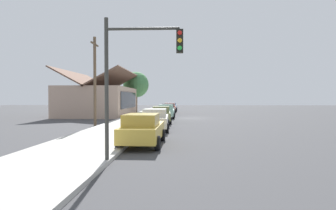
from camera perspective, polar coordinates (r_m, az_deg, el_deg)
ground_plane at (r=32.91m, az=4.32°, el=-2.69°), size 120.00×120.00×0.00m
sidewalk_curb at (r=33.21m, az=-5.40°, el=-2.52°), size 60.00×4.20×0.16m
car_mustard at (r=13.91m, az=-5.24°, el=-4.96°), size 4.53×2.06×1.59m
car_ivory at (r=20.30m, az=-2.63°, el=-2.94°), size 4.89×2.11×1.59m
car_olive at (r=26.28m, az=-1.44°, el=-1.95°), size 4.79×2.13×1.59m
car_seafoam at (r=32.48m, az=-0.36°, el=-1.30°), size 4.42×2.01×1.59m
car_charcoal at (r=38.96m, az=-0.02°, el=-0.85°), size 4.92×2.16×1.59m
car_coral at (r=45.08m, az=0.45°, el=-0.54°), size 4.74×2.02×1.59m
car_skyblue at (r=51.24m, az=0.78°, el=-0.30°), size 4.69×1.98×1.59m
storefront_building at (r=38.82m, az=-13.85°, el=0.93°), size 13.52×8.28×6.06m
shade_tree at (r=46.39m, az=-6.61°, el=4.16°), size 4.25×4.25×6.73m
traffic_light_main at (r=9.92m, az=-6.59°, el=7.96°), size 0.37×2.79×5.20m
utility_pole_wooden at (r=24.21m, az=-14.82°, el=5.09°), size 1.80×0.24×7.50m
fire_hydrant_red at (r=31.02m, az=-3.35°, el=-2.02°), size 0.22×0.22×0.71m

